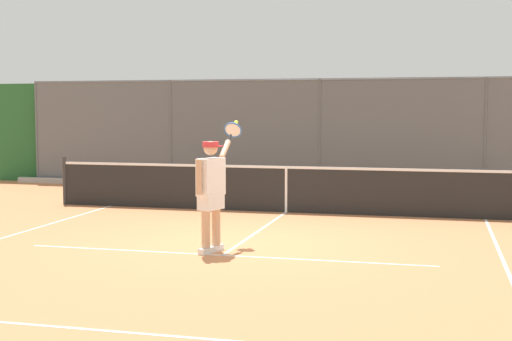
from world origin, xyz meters
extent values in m
plane|color=#C67A4C|center=(0.00, 0.00, 0.00)|extent=(60.00, 60.00, 0.00)
cube|color=white|center=(0.00, 4.59, 0.00)|extent=(7.90, 0.05, 0.01)
cube|color=white|center=(0.00, 0.87, 0.00)|extent=(6.16, 0.05, 0.01)
cube|color=white|center=(-3.95, 0.46, 0.00)|extent=(0.05, 8.27, 0.01)
cube|color=white|center=(3.95, 0.46, 0.00)|extent=(0.05, 8.27, 0.01)
cube|color=white|center=(0.00, -1.40, 0.00)|extent=(0.05, 4.55, 0.01)
cylinder|color=#565B60|center=(-4.16, -7.98, 1.47)|extent=(0.07, 0.07, 2.94)
cylinder|color=#565B60|center=(0.00, -7.98, 1.47)|extent=(0.07, 0.07, 2.94)
cylinder|color=#565B60|center=(4.16, -7.98, 1.47)|extent=(0.07, 0.07, 2.94)
cylinder|color=#565B60|center=(8.33, -7.98, 1.47)|extent=(0.07, 0.07, 2.94)
cylinder|color=#565B60|center=(0.00, -7.98, 2.90)|extent=(16.65, 0.05, 0.05)
cube|color=#565B60|center=(0.00, -7.98, 1.47)|extent=(16.65, 0.02, 2.94)
cube|color=#235B2D|center=(0.00, -8.63, 1.44)|extent=(19.65, 0.90, 2.88)
cube|color=#ADADA8|center=(0.00, -7.80, 0.07)|extent=(17.65, 0.18, 0.15)
cylinder|color=#2D2D2D|center=(5.06, -3.68, 0.54)|extent=(0.09, 0.09, 1.07)
cube|color=black|center=(0.00, -3.68, 0.46)|extent=(10.05, 0.02, 0.91)
cube|color=white|center=(0.00, -3.68, 0.94)|extent=(10.05, 0.04, 0.05)
cube|color=white|center=(0.00, -3.68, 0.46)|extent=(0.05, 0.04, 0.91)
cube|color=silver|center=(0.27, 0.83, 0.04)|extent=(0.19, 0.28, 0.09)
cylinder|color=tan|center=(0.27, 0.83, 0.47)|extent=(0.13, 0.13, 0.77)
cube|color=silver|center=(0.19, 0.58, 0.04)|extent=(0.19, 0.28, 0.09)
cylinder|color=tan|center=(0.19, 0.58, 0.47)|extent=(0.13, 0.13, 0.77)
cube|color=white|center=(0.23, 0.70, 0.78)|extent=(0.33, 0.45, 0.26)
cube|color=white|center=(0.23, 0.70, 1.13)|extent=(0.35, 0.52, 0.56)
cylinder|color=tan|center=(0.32, 0.98, 1.16)|extent=(0.08, 0.08, 0.51)
cylinder|color=tan|center=(0.14, 0.26, 1.52)|extent=(0.09, 0.38, 0.29)
sphere|color=tan|center=(0.23, 0.70, 1.56)|extent=(0.21, 0.21, 0.21)
cylinder|color=red|center=(0.23, 0.70, 1.62)|extent=(0.31, 0.31, 0.08)
cube|color=red|center=(0.19, 0.59, 1.58)|extent=(0.23, 0.24, 0.02)
cylinder|color=black|center=(0.14, 0.02, 1.68)|extent=(0.03, 0.17, 0.13)
torus|color=#28569E|center=(0.14, -0.16, 1.80)|extent=(0.30, 0.18, 0.26)
cylinder|color=silver|center=(0.14, -0.16, 1.80)|extent=(0.25, 0.14, 0.21)
sphere|color=#C1D138|center=(0.13, -0.34, 1.92)|extent=(0.07, 0.07, 0.07)
camera|label=1|loc=(-3.02, 10.83, 2.14)|focal=50.60mm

